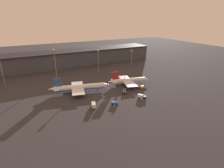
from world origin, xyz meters
TOP-DOWN VIEW (x-y plane):
  - ground at (0.00, 0.00)m, footprint 600.00×600.00m
  - terminal_building at (0.00, 104.39)m, footprint 213.31×28.86m
  - airplane_0 at (-10.01, 22.88)m, footprint 47.05×28.85m
  - airplane_1 at (32.51, 19.10)m, footprint 36.95×29.39m
  - service_vehicle_0 at (26.06, -9.08)m, footprint 4.98×6.32m
  - service_vehicle_1 at (-9.62, -5.64)m, footprint 4.50×7.09m
  - service_vehicle_2 at (4.41, -8.78)m, footprint 4.73×4.93m
  - service_vehicle_3 at (19.99, 4.44)m, footprint 5.15×5.71m
  - service_vehicle_4 at (35.77, 7.29)m, footprint 5.97×6.81m
  - lamp_post_0 at (-62.92, 63.80)m, footprint 1.80×1.80m
  - lamp_post_1 at (-19.90, 63.80)m, footprint 1.80×1.80m
  - lamp_post_2 at (23.45, 63.80)m, footprint 1.80×1.80m
  - lamp_post_3 at (64.25, 63.80)m, footprint 1.80×1.80m

SIDE VIEW (x-z plane):
  - ground at x=0.00m, z-range 0.00..0.00m
  - service_vehicle_3 at x=19.99m, z-range -0.08..2.78m
  - service_vehicle_2 at x=4.41m, z-range -0.09..2.78m
  - service_vehicle_4 at x=35.77m, z-range 0.25..3.03m
  - service_vehicle_0 at x=26.06m, z-range 0.20..3.11m
  - service_vehicle_1 at x=-9.62m, z-range 0.20..3.45m
  - airplane_1 at x=32.51m, z-range -2.64..9.46m
  - airplane_0 at x=-10.01m, z-range -2.65..9.97m
  - terminal_building at x=0.00m, z-range 0.04..18.01m
  - lamp_post_3 at x=64.25m, z-range 3.12..23.28m
  - lamp_post_2 at x=23.45m, z-range 3.34..27.17m
  - lamp_post_0 at x=-62.92m, z-range 3.49..30.27m
  - lamp_post_1 at x=-19.90m, z-range 3.53..31.32m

